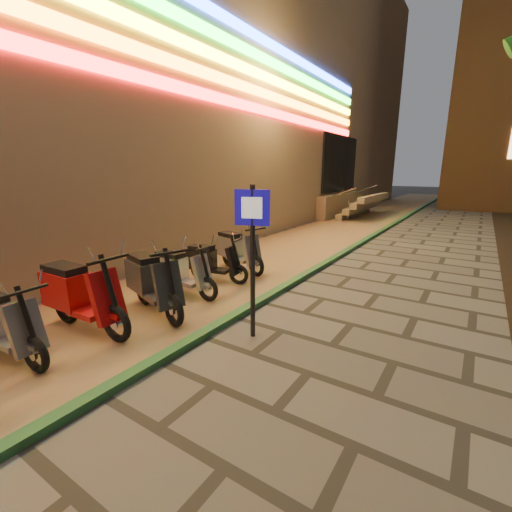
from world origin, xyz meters
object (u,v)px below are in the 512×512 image
Objects in this scene: scooter_5 at (0,324)px; scooter_10 at (236,249)px; scooter_8 at (179,271)px; scooter_9 at (210,262)px; pedestrian_sign at (252,242)px; scooter_6 at (78,295)px; scooter_7 at (150,281)px.

scooter_5 is 0.95× the size of scooter_10.
scooter_8 is 0.99m from scooter_9.
scooter_8 is 0.93× the size of scooter_10.
pedestrian_sign is at bearing -47.91° from scooter_9.
scooter_10 is (-0.08, 1.08, 0.06)m from scooter_9.
scooter_9 is 0.89× the size of scooter_10.
pedestrian_sign is at bearing 25.09° from scooter_6.
scooter_10 reaches higher than scooter_5.
scooter_5 is (-2.45, -2.33, -0.98)m from pedestrian_sign.
scooter_10 is at bearing 86.65° from scooter_6.
pedestrian_sign reaches higher than scooter_9.
scooter_7 is at bearing 69.08° from scooter_6.
pedestrian_sign is 1.26× the size of scooter_7.
scooter_9 is 1.09m from scooter_10.
scooter_5 is 1.06m from scooter_6.
scooter_6 reaches higher than scooter_7.
scooter_7 reaches higher than scooter_8.
scooter_9 is at bearing 84.85° from scooter_6.
pedestrian_sign is 2.89m from scooter_6.
pedestrian_sign is at bearing -32.47° from scooter_10.
scooter_6 is at bearing -172.97° from pedestrian_sign.
scooter_8 reaches higher than scooter_9.
pedestrian_sign is at bearing -17.95° from scooter_8.
scooter_7 is 0.91m from scooter_8.
scooter_7 is 1.07× the size of scooter_10.
scooter_5 is at bearing -93.73° from scooter_8.
scooter_7 is 1.21× the size of scooter_9.
scooter_8 is at bearing 141.58° from pedestrian_sign.
scooter_6 is 2.01m from scooter_8.
scooter_9 is at bearing 92.04° from scooter_8.
scooter_6 is 3.00m from scooter_9.
scooter_7 reaches higher than scooter_5.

